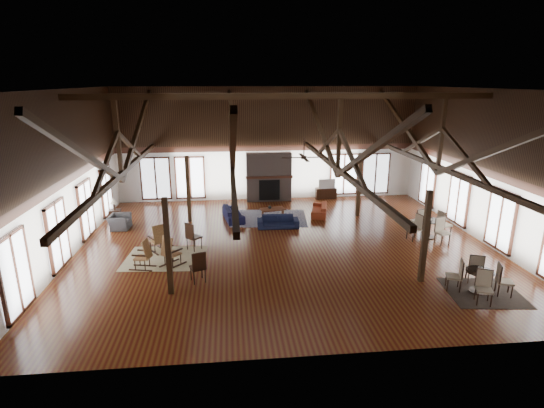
{
  "coord_description": "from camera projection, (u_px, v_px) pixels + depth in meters",
  "views": [
    {
      "loc": [
        -2.12,
        -15.51,
        6.31
      ],
      "look_at": [
        -0.41,
        1.0,
        1.44
      ],
      "focal_mm": 28.0,
      "sensor_mm": 36.0,
      "label": 1
    }
  ],
  "objects": [
    {
      "name": "sofa_orange",
      "position": [
        319.0,
        209.0,
        20.6
      ],
      "size": [
        1.89,
        1.11,
        0.52
      ],
      "primitive_type": "imported",
      "rotation": [
        0.0,
        0.0,
        -1.82
      ],
      "color": "maroon",
      "rests_on": "floor"
    },
    {
      "name": "cafe_table_near",
      "position": [
        479.0,
        277.0,
        12.98
      ],
      "size": [
        1.94,
        1.94,
        1.0
      ],
      "rotation": [
        0.0,
        0.0,
        -0.35
      ],
      "color": "black",
      "rests_on": "floor"
    },
    {
      "name": "ceiling",
      "position": [
        286.0,
        89.0,
        15.1
      ],
      "size": [
        16.0,
        14.0,
        0.02
      ],
      "primitive_type": "cube",
      "color": "black",
      "rests_on": "wall_back"
    },
    {
      "name": "wall_left",
      "position": [
        64.0,
        176.0,
        15.16
      ],
      "size": [
        0.02,
        14.0,
        6.0
      ],
      "primitive_type": "cube",
      "color": "white",
      "rests_on": "floor"
    },
    {
      "name": "wall_back",
      "position": [
        268.0,
        144.0,
        22.63
      ],
      "size": [
        16.0,
        0.02,
        6.0
      ],
      "primitive_type": "cube",
      "color": "white",
      "rests_on": "floor"
    },
    {
      "name": "side_chair_b",
      "position": [
        198.0,
        265.0,
        13.55
      ],
      "size": [
        0.59,
        0.59,
        1.08
      ],
      "rotation": [
        0.0,
        0.0,
        0.35
      ],
      "color": "black",
      "rests_on": "floor"
    },
    {
      "name": "roof_truss",
      "position": [
        286.0,
        144.0,
        15.66
      ],
      "size": [
        15.6,
        14.07,
        3.14
      ],
      "color": "#311E0D",
      "rests_on": "wall_back"
    },
    {
      "name": "post_grid",
      "position": [
        285.0,
        209.0,
        16.36
      ],
      "size": [
        8.16,
        7.16,
        3.05
      ],
      "color": "#311E0D",
      "rests_on": "floor"
    },
    {
      "name": "rocking_chair_c",
      "position": [
        144.0,
        255.0,
        14.6
      ],
      "size": [
        0.91,
        0.61,
        1.07
      ],
      "rotation": [
        0.0,
        0.0,
        1.35
      ],
      "color": "#9C6D3B",
      "rests_on": "floor"
    },
    {
      "name": "rug_tan",
      "position": [
        165.0,
        258.0,
        15.59
      ],
      "size": [
        3.04,
        2.47,
        0.01
      ],
      "primitive_type": "cube",
      "rotation": [
        0.0,
        0.0,
        -0.08
      ],
      "color": "#C5B789",
      "rests_on": "floor"
    },
    {
      "name": "rocking_chair_b",
      "position": [
        170.0,
        252.0,
        14.79
      ],
      "size": [
        0.93,
        0.95,
        1.13
      ],
      "rotation": [
        0.0,
        0.0,
        -0.75
      ],
      "color": "#9C6D3B",
      "rests_on": "floor"
    },
    {
      "name": "wall_front",
      "position": [
        328.0,
        237.0,
        9.26
      ],
      "size": [
        16.0,
        0.02,
        6.0
      ],
      "primitive_type": "cube",
      "color": "white",
      "rests_on": "floor"
    },
    {
      "name": "side_table_lamp",
      "position": [
        115.0,
        213.0,
        19.38
      ],
      "size": [
        0.46,
        0.46,
        1.18
      ],
      "color": "black",
      "rests_on": "floor"
    },
    {
      "name": "side_chair_a",
      "position": [
        192.0,
        234.0,
        16.16
      ],
      "size": [
        0.66,
        0.66,
        1.11
      ],
      "rotation": [
        0.0,
        0.0,
        -0.76
      ],
      "color": "black",
      "rests_on": "floor"
    },
    {
      "name": "wall_right",
      "position": [
        486.0,
        167.0,
        16.74
      ],
      "size": [
        0.02,
        14.0,
        6.0
      ],
      "primitive_type": "cube",
      "color": "white",
      "rests_on": "floor"
    },
    {
      "name": "rug_dark",
      "position": [
        483.0,
        292.0,
        13.08
      ],
      "size": [
        2.39,
        2.22,
        0.01
      ],
      "primitive_type": "cube",
      "rotation": [
        0.0,
        0.0,
        -0.12
      ],
      "color": "black",
      "rests_on": "floor"
    },
    {
      "name": "television",
      "position": [
        326.0,
        184.0,
        23.31
      ],
      "size": [
        0.93,
        0.21,
        0.53
      ],
      "primitive_type": "imported",
      "rotation": [
        0.0,
        0.0,
        0.09
      ],
      "color": "#B2B2B2",
      "rests_on": "tv_console"
    },
    {
      "name": "tv_console",
      "position": [
        326.0,
        193.0,
        23.47
      ],
      "size": [
        1.13,
        0.43,
        0.57
      ],
      "primitive_type": "cube",
      "color": "black",
      "rests_on": "floor"
    },
    {
      "name": "rug_navy",
      "position": [
        269.0,
        218.0,
        20.13
      ],
      "size": [
        3.74,
        2.95,
        0.01
      ],
      "primitive_type": "cube",
      "rotation": [
        0.0,
        0.0,
        -0.1
      ],
      "color": "#1C1F4F",
      "rests_on": "floor"
    },
    {
      "name": "ceiling_fan",
      "position": [
        304.0,
        157.0,
        14.83
      ],
      "size": [
        1.6,
        1.6,
        0.75
      ],
      "color": "black",
      "rests_on": "roof_truss"
    },
    {
      "name": "sofa_navy_left",
      "position": [
        233.0,
        213.0,
        19.9
      ],
      "size": [
        2.05,
        1.07,
        0.57
      ],
      "primitive_type": "imported",
      "rotation": [
        0.0,
        0.0,
        1.73
      ],
      "color": "#131334",
      "rests_on": "floor"
    },
    {
      "name": "cup_near",
      "position": [
        480.0,
        268.0,
        12.96
      ],
      "size": [
        0.17,
        0.17,
        0.1
      ],
      "primitive_type": "imported",
      "rotation": [
        0.0,
        0.0,
        0.34
      ],
      "color": "#B2B2B2",
      "rests_on": "cafe_table_near"
    },
    {
      "name": "rocking_chair_a",
      "position": [
        158.0,
        239.0,
        16.04
      ],
      "size": [
        0.86,
        0.96,
        1.1
      ],
      "rotation": [
        0.0,
        0.0,
        0.6
      ],
      "color": "#9C6D3B",
      "rests_on": "floor"
    },
    {
      "name": "armchair",
      "position": [
        120.0,
        222.0,
        18.65
      ],
      "size": [
        1.0,
        0.88,
        0.62
      ],
      "primitive_type": "imported",
      "rotation": [
        0.0,
        0.0,
        1.52
      ],
      "color": "#333336",
      "rests_on": "floor"
    },
    {
      "name": "sofa_navy_front",
      "position": [
        278.0,
        222.0,
        18.81
      ],
      "size": [
        1.84,
        0.77,
        0.53
      ],
      "primitive_type": "imported",
      "rotation": [
        0.0,
        0.0,
        -0.03
      ],
      "color": "#131835",
      "rests_on": "floor"
    },
    {
      "name": "vase",
      "position": [
        270.0,
        207.0,
        20.1
      ],
      "size": [
        0.2,
        0.2,
        0.17
      ],
      "primitive_type": "imported",
      "rotation": [
        0.0,
        0.0,
        0.32
      ],
      "color": "#B2B2B2",
      "rests_on": "coffee_table"
    },
    {
      "name": "floor",
      "position": [
        285.0,
        246.0,
        16.79
      ],
      "size": [
        16.0,
        16.0,
        0.0
      ],
      "primitive_type": "plane",
      "color": "#5B3213",
      "rests_on": "ground"
    },
    {
      "name": "coffee_table",
      "position": [
        273.0,
        210.0,
        20.14
      ],
      "size": [
        1.25,
        0.81,
        0.44
      ],
      "rotation": [
        0.0,
        0.0,
        0.22
      ],
      "color": "brown",
      "rests_on": "floor"
    },
    {
      "name": "cafe_table_far",
      "position": [
        430.0,
        225.0,
        17.52
      ],
      "size": [
        2.07,
        2.07,
        1.06
      ],
      "rotation": [
        0.0,
        0.0,
        0.25
      ],
      "color": "black",
      "rests_on": "floor"
    },
    {
      "name": "fireplace",
      "position": [
        269.0,
        177.0,
        22.79
      ],
      "size": [
        2.5,
        0.69,
        2.6
      ],
      "color": "#695750",
      "rests_on": "floor"
    },
    {
      "name": "cup_far",
      "position": [
        430.0,
        219.0,
        17.4
      ],
      "size": [
        0.14,
        0.14,
        0.1
      ],
      "primitive_type": "imported",
      "rotation": [
        0.0,
        0.0,
        -0.08
      ],
      "color": "#B2B2B2",
      "rests_on": "cafe_table_far"
    }
  ]
}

